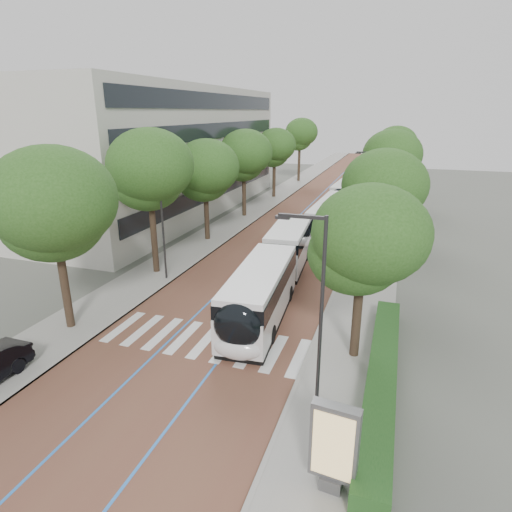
% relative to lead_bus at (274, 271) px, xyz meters
% --- Properties ---
extents(ground, '(160.00, 160.00, 0.00)m').
position_rel_lead_bus_xyz_m(ground, '(-1.89, -7.94, -1.63)').
color(ground, '#51544C').
rests_on(ground, ground).
extents(road, '(11.00, 140.00, 0.02)m').
position_rel_lead_bus_xyz_m(road, '(-1.89, 32.06, -1.62)').
color(road, brown).
rests_on(road, ground).
extents(sidewalk_left, '(4.00, 140.00, 0.12)m').
position_rel_lead_bus_xyz_m(sidewalk_left, '(-9.39, 32.06, -1.57)').
color(sidewalk_left, gray).
rests_on(sidewalk_left, ground).
extents(sidewalk_right, '(4.00, 140.00, 0.12)m').
position_rel_lead_bus_xyz_m(sidewalk_right, '(5.61, 32.06, -1.57)').
color(sidewalk_right, gray).
rests_on(sidewalk_right, ground).
extents(kerb_left, '(0.20, 140.00, 0.14)m').
position_rel_lead_bus_xyz_m(kerb_left, '(-7.49, 32.06, -1.57)').
color(kerb_left, gray).
rests_on(kerb_left, ground).
extents(kerb_right, '(0.20, 140.00, 0.14)m').
position_rel_lead_bus_xyz_m(kerb_right, '(3.71, 32.06, -1.57)').
color(kerb_right, gray).
rests_on(kerb_right, ground).
extents(zebra_crossing, '(10.55, 3.60, 0.01)m').
position_rel_lead_bus_xyz_m(zebra_crossing, '(-1.69, -6.94, -1.60)').
color(zebra_crossing, silver).
rests_on(zebra_crossing, ground).
extents(lane_line_left, '(0.12, 126.00, 0.01)m').
position_rel_lead_bus_xyz_m(lane_line_left, '(-3.49, 32.06, -1.60)').
color(lane_line_left, blue).
rests_on(lane_line_left, road).
extents(lane_line_right, '(0.12, 126.00, 0.01)m').
position_rel_lead_bus_xyz_m(lane_line_right, '(-0.29, 32.06, -1.60)').
color(lane_line_right, blue).
rests_on(lane_line_right, road).
extents(office_building, '(18.11, 40.00, 14.00)m').
position_rel_lead_bus_xyz_m(office_building, '(-21.37, 20.06, 5.37)').
color(office_building, '#B6B3A9').
rests_on(office_building, ground).
extents(hedge, '(1.20, 14.00, 0.80)m').
position_rel_lead_bus_xyz_m(hedge, '(7.21, -7.94, -1.11)').
color(hedge, '#174217').
rests_on(hedge, sidewalk_right).
extents(streetlight_near, '(1.82, 0.20, 8.00)m').
position_rel_lead_bus_xyz_m(streetlight_near, '(4.73, -10.94, 3.19)').
color(streetlight_near, '#2B2B2D').
rests_on(streetlight_near, sidewalk_right).
extents(streetlight_far, '(1.82, 0.20, 8.00)m').
position_rel_lead_bus_xyz_m(streetlight_far, '(4.73, 14.06, 3.19)').
color(streetlight_far, '#2B2B2D').
rests_on(streetlight_far, sidewalk_right).
extents(lamp_post_left, '(0.14, 0.14, 8.00)m').
position_rel_lead_bus_xyz_m(lamp_post_left, '(-7.99, 0.06, 2.49)').
color(lamp_post_left, '#2B2B2D').
rests_on(lamp_post_left, sidewalk_left).
extents(trees_left, '(6.25, 60.80, 9.82)m').
position_rel_lead_bus_xyz_m(trees_left, '(-9.39, 14.13, 5.12)').
color(trees_left, black).
rests_on(trees_left, ground).
extents(trees_right, '(5.89, 47.32, 9.22)m').
position_rel_lead_bus_xyz_m(trees_right, '(5.81, 14.35, 4.66)').
color(trees_right, black).
rests_on(trees_right, ground).
extents(lead_bus, '(3.95, 18.53, 3.20)m').
position_rel_lead_bus_xyz_m(lead_bus, '(0.00, 0.00, 0.00)').
color(lead_bus, black).
rests_on(lead_bus, ground).
extents(bus_queued_0, '(2.79, 12.45, 3.20)m').
position_rel_lead_bus_xyz_m(bus_queued_0, '(1.02, 15.55, -0.00)').
color(bus_queued_0, silver).
rests_on(bus_queued_0, ground).
extents(bus_queued_1, '(3.05, 12.49, 3.20)m').
position_rel_lead_bus_xyz_m(bus_queued_1, '(1.04, 29.09, -0.00)').
color(bus_queued_1, silver).
rests_on(bus_queued_1, ground).
extents(ad_panel, '(1.51, 0.64, 3.07)m').
position_rel_lead_bus_xyz_m(ad_panel, '(6.01, -14.10, 0.10)').
color(ad_panel, '#59595B').
rests_on(ad_panel, sidewalk_right).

